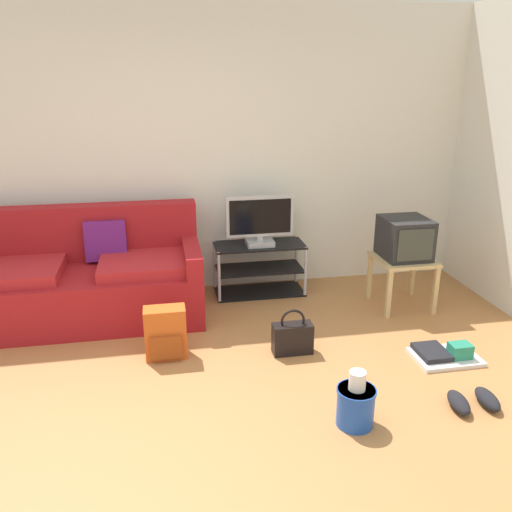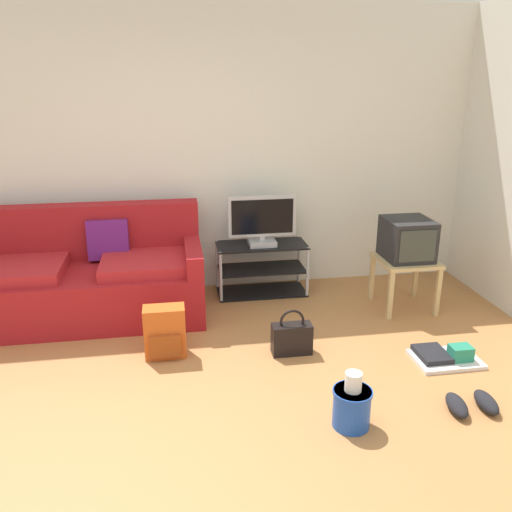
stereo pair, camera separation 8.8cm
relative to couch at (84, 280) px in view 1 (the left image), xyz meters
name	(u,v)px [view 1 (the left image)]	position (x,y,z in m)	size (l,w,h in m)	color
ground_plane	(180,443)	(0.72, -1.88, -0.36)	(9.00, 9.80, 0.02)	#B27542
wall_back	(160,154)	(0.72, 0.57, 1.00)	(9.00, 0.10, 2.70)	silver
couch	(84,280)	(0.00, 0.00, 0.00)	(2.02, 0.88, 0.95)	maroon
tv_stand	(259,269)	(1.61, 0.26, -0.10)	(0.87, 0.39, 0.50)	black
flat_tv	(260,221)	(1.61, 0.23, 0.39)	(0.65, 0.22, 0.48)	#B2B2B7
side_table	(403,266)	(2.85, -0.30, 0.05)	(0.50, 0.50, 0.48)	tan
crt_tv	(405,238)	(2.85, -0.28, 0.31)	(0.40, 0.43, 0.36)	#232326
backpack	(166,333)	(0.67, -0.85, -0.15)	(0.31, 0.24, 0.40)	#CC561E
handbag	(292,337)	(1.64, -0.97, -0.22)	(0.31, 0.13, 0.37)	black
cleaning_bucket	(356,403)	(1.80, -1.91, -0.20)	(0.24, 0.24, 0.37)	blue
sneakers_pair	(473,401)	(2.62, -1.88, -0.31)	(0.35, 0.27, 0.09)	black
floor_tray	(445,354)	(2.76, -1.28, -0.31)	(0.49, 0.35, 0.14)	silver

